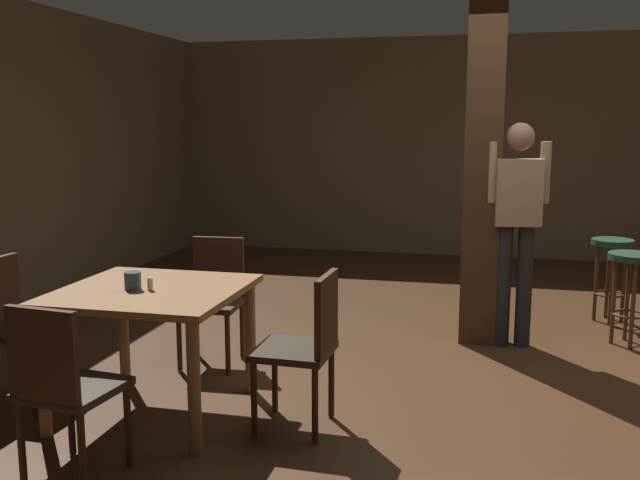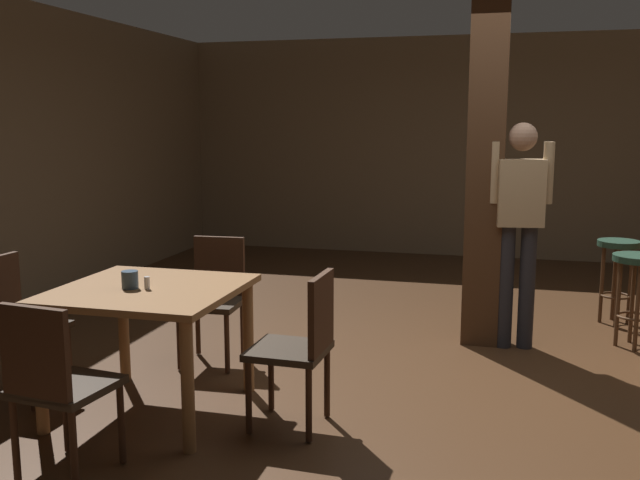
% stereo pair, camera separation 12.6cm
% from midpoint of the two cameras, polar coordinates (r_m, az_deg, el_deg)
% --- Properties ---
extents(ground_plane, '(10.80, 10.80, 0.00)m').
position_cam_midpoint_polar(ground_plane, '(5.17, 10.56, -10.20)').
color(ground_plane, '#422816').
extents(wall_back, '(8.00, 0.10, 2.80)m').
position_cam_midpoint_polar(wall_back, '(9.38, 12.29, 7.23)').
color(wall_back, '#756047').
rests_on(wall_back, ground_plane).
extents(pillar, '(0.28, 0.28, 2.80)m').
position_cam_midpoint_polar(pillar, '(5.63, 12.29, 5.92)').
color(pillar, '#422816').
rests_on(pillar, ground_plane).
extents(dining_table, '(1.03, 1.03, 0.77)m').
position_cam_midpoint_polar(dining_table, '(4.32, -14.08, -5.24)').
color(dining_table, brown).
rests_on(dining_table, ground_plane).
extents(chair_east, '(0.43, 0.43, 0.89)m').
position_cam_midpoint_polar(chair_east, '(4.02, -1.99, -8.18)').
color(chair_east, '#2D2319').
rests_on(chair_east, ground_plane).
extents(chair_west, '(0.44, 0.44, 0.89)m').
position_cam_midpoint_polar(chair_west, '(4.83, -23.97, -5.98)').
color(chair_west, '#2D2319').
rests_on(chair_west, ground_plane).
extents(chair_north, '(0.44, 0.44, 0.89)m').
position_cam_midpoint_polar(chair_north, '(5.19, -9.17, -4.26)').
color(chair_north, '#2D2319').
rests_on(chair_north, ground_plane).
extents(chair_south, '(0.47, 0.47, 0.89)m').
position_cam_midpoint_polar(chair_south, '(3.65, -20.89, -10.67)').
color(chair_south, '#2D2319').
rests_on(chair_south, ground_plane).
extents(napkin_cup, '(0.10, 0.10, 0.10)m').
position_cam_midpoint_polar(napkin_cup, '(4.27, -15.58, -3.16)').
color(napkin_cup, '#33475B').
rests_on(napkin_cup, dining_table).
extents(salt_shaker, '(0.03, 0.03, 0.07)m').
position_cam_midpoint_polar(salt_shaker, '(4.23, -14.26, -3.43)').
color(salt_shaker, silver).
rests_on(salt_shaker, dining_table).
extents(standing_person, '(0.47, 0.25, 1.72)m').
position_cam_midpoint_polar(standing_person, '(5.59, 14.83, 1.69)').
color(standing_person, tan).
rests_on(standing_person, ground_plane).
extents(bar_stool_near, '(0.37, 0.37, 0.73)m').
position_cam_midpoint_polar(bar_stool_near, '(5.98, 23.14, -2.63)').
color(bar_stool_near, '#1E3828').
rests_on(bar_stool_near, ground_plane).
extents(bar_stool_mid, '(0.35, 0.35, 0.73)m').
position_cam_midpoint_polar(bar_stool_mid, '(6.63, 21.78, -1.49)').
color(bar_stool_mid, '#1E3828').
rests_on(bar_stool_mid, ground_plane).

